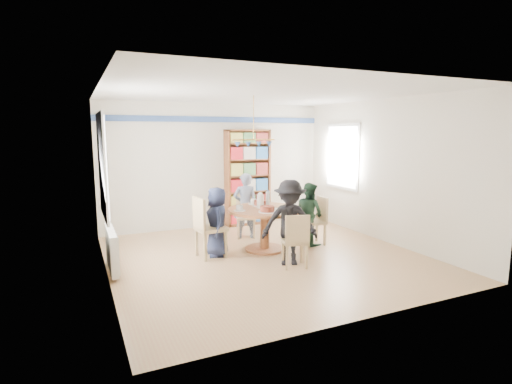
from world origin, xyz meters
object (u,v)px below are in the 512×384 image
radiator (112,249)px  chair_near (296,238)px  chair_far (246,213)px  person_far (245,206)px  person_right (309,214)px  person_left (217,222)px  chair_right (317,218)px  bookshelf (248,178)px  person_near (290,223)px  dining_table (265,219)px  chair_left (206,225)px

radiator → chair_near: bearing=-20.8°
chair_far → person_far: size_ratio=0.66×
radiator → person_right: 3.49m
person_left → person_far: size_ratio=0.91×
chair_right → bookshelf: bearing=105.0°
person_right → radiator: bearing=77.2°
person_near → bookshelf: (0.50, 2.83, 0.38)m
dining_table → person_far: person_far is taller
chair_far → chair_near: bearing=-91.1°
radiator → chair_far: size_ratio=1.17×
chair_left → person_far: bearing=39.4°
person_right → bookshelf: 2.08m
chair_right → person_left: size_ratio=0.76×
chair_right → person_far: (-1.05, 0.95, 0.16)m
chair_near → chair_right: bearing=44.1°
chair_far → person_near: person_near is taller
radiator → chair_right: 3.64m
chair_right → chair_left: bearing=178.5°
person_left → bookshelf: size_ratio=0.55×
chair_right → person_right: size_ratio=0.76×
dining_table → person_near: bearing=-88.7°
person_left → chair_near: bearing=48.7°
person_far → bookshelf: bookshelf is taller
chair_right → person_left: person_left is taller
person_far → person_right: bearing=149.4°
person_left → dining_table: bearing=96.7°
person_far → person_near: size_ratio=0.96×
chair_left → person_left: size_ratio=0.87×
chair_left → bookshelf: size_ratio=0.48×
person_left → person_near: 1.27m
dining_table → person_left: 0.87m
bookshelf → dining_table: bearing=-104.8°
person_left → chair_left: bearing=-71.1°
person_right → person_left: bearing=74.4°
chair_near → person_left: person_left is taller
person_right → person_near: person_near is taller
chair_near → person_right: person_right is taller
chair_near → person_near: 0.29m
chair_left → person_near: 1.40m
chair_right → chair_far: 1.45m
dining_table → chair_far: 1.00m
dining_table → person_far: 0.91m
person_right → person_far: 1.28m
dining_table → person_left: size_ratio=1.11×
chair_right → chair_far: size_ratio=1.04×
dining_table → chair_left: bearing=179.4°
person_far → person_near: 1.76m
person_far → person_left: bearing=59.3°
chair_far → bookshelf: 1.22m
dining_table → chair_right: 1.07m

